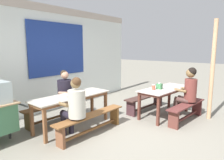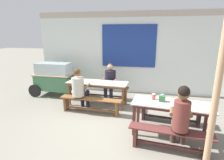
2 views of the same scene
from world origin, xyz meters
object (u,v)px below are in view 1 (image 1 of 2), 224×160
(dining_table_far, at_px, (72,99))
(bench_near_front, at_px, (186,110))
(soup_bowl, at_px, (64,96))
(wooden_support_post, at_px, (212,70))
(tissue_box, at_px, (159,86))
(condiment_jar, at_px, (153,87))
(person_center_facing, at_px, (67,92))
(person_left_back_turned, at_px, (75,105))
(person_near_front, at_px, (188,90))
(bench_far_back, at_px, (57,109))
(bench_near_back, at_px, (145,100))
(bench_far_front, at_px, (91,121))
(dining_table_near, at_px, (165,91))

(dining_table_far, distance_m, bench_near_front, 2.75)
(soup_bowl, bearing_deg, wooden_support_post, -40.91)
(tissue_box, xyz_separation_m, wooden_support_post, (0.66, -1.07, 0.42))
(condiment_jar, height_order, wooden_support_post, wooden_support_post)
(person_center_facing, relative_size, condiment_jar, 9.19)
(dining_table_far, relative_size, bench_near_front, 1.21)
(person_left_back_turned, xyz_separation_m, person_near_front, (2.48, -1.36, 0.05))
(bench_far_back, distance_m, person_center_facing, 0.48)
(bench_near_back, distance_m, bench_near_front, 1.20)
(wooden_support_post, bearing_deg, person_left_back_turned, 147.52)
(person_center_facing, height_order, condiment_jar, person_center_facing)
(person_center_facing, bearing_deg, dining_table_far, -118.70)
(person_left_back_turned, height_order, condiment_jar, person_left_back_turned)
(person_left_back_turned, xyz_separation_m, condiment_jar, (2.01, -0.66, 0.11))
(tissue_box, bearing_deg, person_center_facing, 130.69)
(bench_far_front, bearing_deg, dining_table_near, -19.55)
(soup_bowl, bearing_deg, dining_table_far, -0.57)
(person_near_front, bearing_deg, condiment_jar, 123.91)
(dining_table_near, height_order, bench_near_front, dining_table_near)
(person_near_front, relative_size, soup_bowl, 8.21)
(person_near_front, bearing_deg, bench_near_back, 91.32)
(person_near_front, relative_size, wooden_support_post, 0.53)
(bench_near_front, xyz_separation_m, condiment_jar, (-0.30, 0.75, 0.51))
(person_center_facing, relative_size, person_near_front, 0.94)
(wooden_support_post, bearing_deg, dining_table_far, 136.75)
(bench_far_front, xyz_separation_m, soup_bowl, (-0.18, 0.60, 0.46))
(dining_table_near, bearing_deg, bench_near_front, -96.79)
(bench_near_back, bearing_deg, tissue_box, -117.25)
(bench_far_back, height_order, condiment_jar, condiment_jar)
(condiment_jar, relative_size, wooden_support_post, 0.05)
(bench_far_back, relative_size, person_center_facing, 1.42)
(wooden_support_post, bearing_deg, bench_far_front, 145.46)
(bench_near_back, bearing_deg, person_center_facing, 145.16)
(person_near_front, xyz_separation_m, wooden_support_post, (0.36, -0.45, 0.48))
(bench_far_front, relative_size, person_center_facing, 1.43)
(dining_table_far, relative_size, person_left_back_turned, 1.50)
(dining_table_near, distance_m, condiment_jar, 0.43)
(bench_near_back, xyz_separation_m, condiment_jar, (-0.44, -0.45, 0.51))
(dining_table_far, xyz_separation_m, soup_bowl, (-0.21, 0.00, 0.10))
(dining_table_near, relative_size, bench_far_front, 0.97)
(bench_near_back, distance_m, soup_bowl, 2.45)
(bench_near_front, relative_size, person_left_back_turned, 1.24)
(person_left_back_turned, relative_size, person_center_facing, 1.01)
(bench_far_front, height_order, bench_near_front, same)
(bench_far_back, xyz_separation_m, bench_near_back, (2.04, -1.33, 0.01))
(bench_near_back, distance_m, wooden_support_post, 1.88)
(condiment_jar, bearing_deg, person_left_back_turned, 161.72)
(wooden_support_post, bearing_deg, tissue_box, 121.65)
(condiment_jar, bearing_deg, soup_bowl, 147.50)
(dining_table_far, relative_size, bench_far_front, 1.06)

